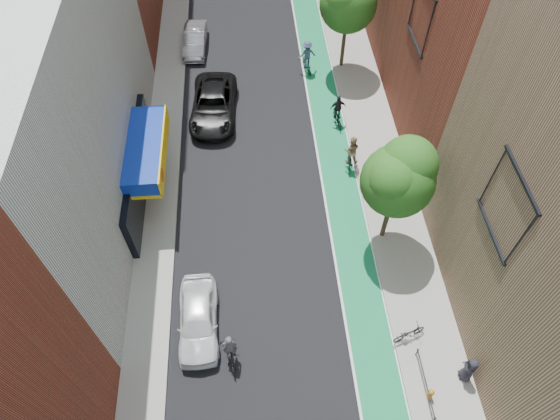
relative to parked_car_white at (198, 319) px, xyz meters
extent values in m
cube|color=#167F48|center=(7.65, 20.27, -0.74)|extent=(2.00, 68.00, 0.01)
cube|color=gray|center=(-2.35, 20.27, -0.67)|extent=(2.00, 68.00, 0.15)
cube|color=gray|center=(10.15, 20.27, -0.67)|extent=(3.00, 68.00, 0.15)
cube|color=silver|center=(-7.35, 8.27, 5.26)|extent=(8.00, 20.00, 12.00)
cylinder|color=#332619|center=(9.25, 4.27, 0.91)|extent=(0.24, 0.24, 3.30)
sphere|color=#184D14|center=(9.25, 4.27, 3.64)|extent=(3.36, 3.36, 3.36)
sphere|color=#184D14|center=(9.65, 4.57, 4.36)|extent=(2.64, 2.64, 2.64)
sphere|color=#184D14|center=(8.95, 3.97, 4.12)|extent=(2.40, 2.40, 2.40)
cylinder|color=#332619|center=(9.25, 18.27, 0.99)|extent=(0.24, 0.24, 3.47)
sphere|color=#184D14|center=(9.25, 18.27, 3.86)|extent=(3.53, 3.53, 3.53)
imported|color=white|center=(0.00, 0.00, 0.00)|extent=(1.84, 4.39, 1.48)
imported|color=black|center=(0.65, 14.12, 0.05)|extent=(3.04, 5.89, 1.59)
imported|color=gray|center=(-0.66, 21.06, -0.06)|extent=(1.64, 4.20, 1.36)
imported|color=black|center=(1.42, -1.65, -0.28)|extent=(0.81, 1.83, 0.93)
imported|color=#4A4950|center=(1.42, -1.55, 0.47)|extent=(0.67, 0.48, 1.72)
imported|color=black|center=(8.35, 9.11, -0.29)|extent=(0.72, 1.56, 0.90)
imported|color=#8F7153|center=(8.35, 9.21, 0.54)|extent=(1.03, 0.88, 1.86)
imported|color=black|center=(8.16, 12.77, -0.27)|extent=(0.79, 1.83, 0.94)
imported|color=black|center=(8.16, 12.87, 0.42)|extent=(0.98, 0.48, 1.62)
imported|color=black|center=(6.85, 17.99, -0.27)|extent=(0.81, 1.65, 0.95)
imported|color=#3F4F71|center=(6.85, 18.09, 0.53)|extent=(1.32, 0.95, 1.85)
imported|color=black|center=(9.27, -1.30, -0.18)|extent=(1.67, 1.03, 0.83)
imported|color=black|center=(11.25, -3.20, 0.22)|extent=(0.64, 0.87, 1.63)
cylinder|color=#C67917|center=(9.55, -3.93, -0.34)|extent=(0.22, 0.22, 0.50)
sphere|color=#C67917|center=(9.55, -3.93, -0.03)|extent=(0.24, 0.24, 0.24)
camera|label=1|loc=(2.92, -9.65, 20.65)|focal=32.00mm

